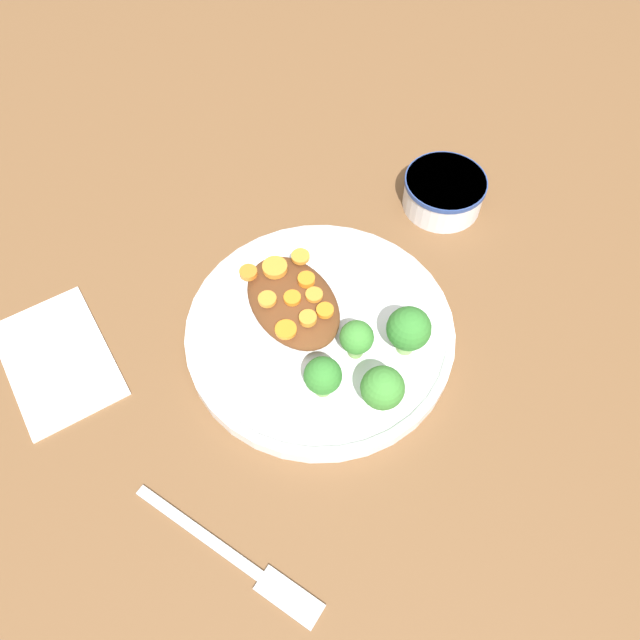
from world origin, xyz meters
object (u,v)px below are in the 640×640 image
at_px(plate, 320,331).
at_px(napkin, 57,359).
at_px(dip_bowl, 444,191).
at_px(fork, 243,564).

bearing_deg(plate, napkin, 66.02).
relative_size(dip_bowl, napkin, 0.62).
bearing_deg(fork, plate, 107.05).
height_order(plate, napkin, plate).
xyz_separation_m(fork, napkin, (0.29, 0.08, 0.00)).
distance_m(plate, fork, 0.25).
height_order(dip_bowl, napkin, dip_bowl).
distance_m(fork, napkin, 0.30).
distance_m(dip_bowl, fork, 0.48).
distance_m(dip_bowl, napkin, 0.49).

